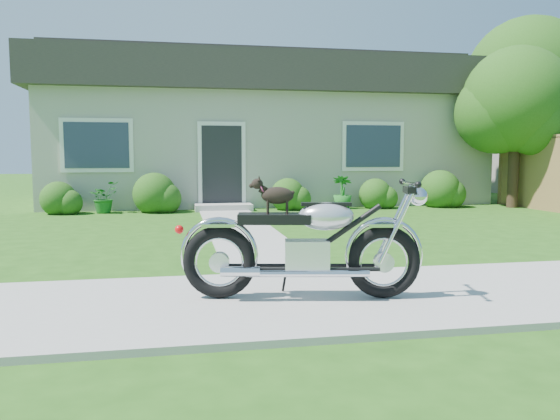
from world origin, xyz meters
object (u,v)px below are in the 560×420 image
object	(u,v)px
tree_far	(533,84)
potted_plant_left	(104,197)
potted_plant_right	(342,192)
motorcycle_with_dog	(307,245)
tree_near	(522,105)
house	(262,130)

from	to	relation	value
tree_far	potted_plant_left	xyz separation A→B (m)	(-11.75, -0.84, -3.02)
tree_far	potted_plant_right	size ratio (longest dim) A/B	6.19
tree_far	motorcycle_with_dog	size ratio (longest dim) A/B	2.40
tree_near	potted_plant_right	xyz separation A→B (m)	(-4.58, 0.61, -2.23)
tree_near	potted_plant_left	size ratio (longest dim) A/B	5.54
house	potted_plant_right	xyz separation A→B (m)	(1.54, -3.44, -1.73)
tree_far	motorcycle_with_dog	world-z (taller)	tree_far
tree_far	potted_plant_right	distance (m)	6.64
potted_plant_left	potted_plant_right	world-z (taller)	potted_plant_right
potted_plant_left	house	bearing A→B (deg)	38.53
tree_far	motorcycle_with_dog	xyz separation A→B (m)	(-8.89, -9.46, -2.86)
house	potted_plant_right	size ratio (longest dim) A/B	14.75
tree_far	potted_plant_right	world-z (taller)	tree_far
potted_plant_right	potted_plant_left	bearing A→B (deg)	180.00
potted_plant_right	motorcycle_with_dog	xyz separation A→B (m)	(-3.01, -8.62, 0.11)
tree_near	potted_plant_right	size ratio (longest dim) A/B	4.85
potted_plant_left	motorcycle_with_dog	bearing A→B (deg)	-71.66
tree_near	house	bearing A→B (deg)	146.45
house	potted_plant_left	size ratio (longest dim) A/B	16.84
tree_far	motorcycle_with_dog	bearing A→B (deg)	-133.25
house	potted_plant_right	distance (m)	4.15
tree_near	potted_plant_right	bearing A→B (deg)	172.37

